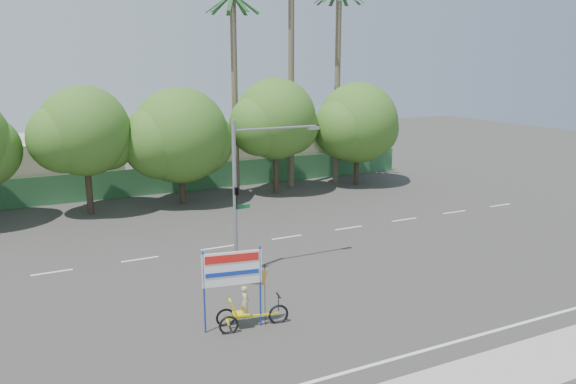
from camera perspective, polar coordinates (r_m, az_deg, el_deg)
name	(u,v)px	position (r m, az deg, el deg)	size (l,w,h in m)	color
ground	(329,297)	(23.45, 4.18, -10.60)	(120.00, 120.00, 0.00)	#33302D
fence	(183,178)	(42.29, -10.66, 1.38)	(38.00, 0.08, 2.00)	#336B3D
building_left	(31,166)	(45.09, -24.64, 2.42)	(12.00, 8.00, 4.00)	#C2B69A
building_right	(258,152)	(48.94, -3.09, 4.11)	(14.00, 8.00, 3.60)	#C2B69A
tree_left	(84,134)	(36.94, -20.04, 5.53)	(6.66, 5.60, 8.07)	#473828
tree_center	(179,138)	(38.12, -10.97, 5.39)	(7.62, 6.40, 7.85)	#473828
tree_right	(275,122)	(40.42, -1.34, 7.15)	(6.90, 5.80, 8.36)	#473828
tree_far_right	(357,125)	(43.87, 7.04, 6.74)	(7.38, 6.20, 7.94)	#473828
palm_tall	(291,47)	(42.46, 0.33, 14.50)	(3.73, 3.79, 17.45)	#70604C
palm_mid	(338,62)	(44.38, 5.08, 13.01)	(3.73, 3.79, 15.45)	#70604C
palm_short	(234,70)	(40.64, -5.49, 12.24)	(3.73, 3.79, 14.45)	#70604C
traffic_signal	(242,212)	(24.96, -4.72, -2.03)	(4.72, 1.10, 7.00)	gray
trike_billboard	(241,296)	(20.47, -4.80, -10.47)	(3.10, 0.99, 3.08)	black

